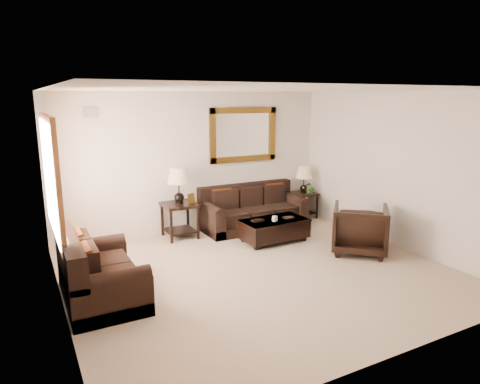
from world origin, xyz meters
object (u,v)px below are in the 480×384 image
end_table_left (179,192)px  end_table_right (304,185)px  loveseat (97,276)px  armchair (360,227)px  sofa (252,212)px  coffee_table (274,228)px

end_table_left → end_table_right: 2.88m
loveseat → armchair: bearing=-93.6°
end_table_right → end_table_left: bearing=-179.0°
sofa → coffee_table: 0.97m
end_table_left → loveseat: bearing=-133.8°
sofa → armchair: 2.31m
loveseat → end_table_left: 2.71m
sofa → loveseat: loveseat is taller
loveseat → end_table_right: (4.72, 1.97, 0.41)m
sofa → armchair: (0.90, -2.12, 0.14)m
end_table_left → end_table_right: size_ratio=1.19×
loveseat → end_table_right: size_ratio=1.41×
loveseat → armchair: (4.27, -0.27, 0.13)m
end_table_right → armchair: bearing=-101.4°
loveseat → end_table_left: (1.84, 1.92, 0.54)m
armchair → loveseat: bearing=39.1°
sofa → end_table_left: size_ratio=1.57×
armchair → coffee_table: bearing=-6.6°
coffee_table → armchair: bearing=-51.7°
sofa → coffee_table: sofa is taller
loveseat → coffee_table: (3.28, 0.88, -0.07)m
end_table_left → armchair: bearing=-42.0°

